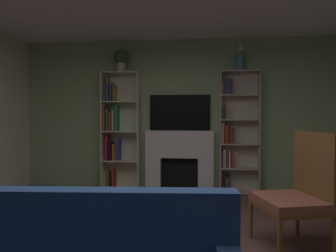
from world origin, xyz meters
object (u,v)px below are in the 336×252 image
Objects in this scene: potted_plant at (121,59)px; armchair at (299,191)px; fireplace at (179,159)px; bookshelf_left at (118,132)px; bookshelf_right at (235,134)px; coffee_table at (121,241)px; vase_with_flowers at (240,62)px; tv at (180,113)px.

armchair is at bearing -44.03° from potted_plant.
fireplace is at bearing 2.00° from potted_plant.
bookshelf_left is 1.32m from potted_plant.
fireplace is 1.07m from bookshelf_right.
coffee_table is (0.86, -3.33, -1.99)m from potted_plant.
vase_with_flowers is at bearing -2.06° from fireplace.
bookshelf_left reaches higher than fireplace.
tv is 2.67× the size of potted_plant.
armchair is at bearing -43.49° from bookshelf_left.
potted_plant is at bearing -178.00° from fireplace.
fireplace is at bearing 120.36° from armchair.
vase_with_flowers is (2.17, -0.03, 1.23)m from bookshelf_left.
fireplace is 0.83m from tv.
tv reaches higher than fireplace.
bookshelf_right is at bearing 71.23° from coffee_table.
potted_plant is at bearing 104.46° from coffee_table.
fireplace is 1.22m from bookshelf_left.
vase_with_flowers is at bearing -36.36° from bookshelf_right.
vase_with_flowers reaches higher than armchair.
potted_plant is at bearing 135.97° from armchair.
bookshelf_left is 3.56m from coffee_table.
tv is at bearing 176.21° from bookshelf_right.
bookshelf_left is (-1.13, -0.09, -0.36)m from tv.
coffee_table is at bearing -108.77° from bookshelf_right.
tv is at bearing 4.42° from bookshelf_left.
vase_with_flowers is (1.04, -0.12, 0.87)m from tv.
bookshelf_right is at bearing 143.64° from vase_with_flowers.
bookshelf_left is 5.21× the size of potted_plant.
bookshelf_right reaches higher than coffee_table.
coffee_table is (-1.15, -3.39, -0.66)m from bookshelf_right.
coffee_table is (-1.23, -3.33, -1.91)m from vase_with_flowers.
potted_plant reaches higher than coffee_table.
bookshelf_left is 1.80× the size of armchair.
tv is 0.92× the size of armchair.
fireplace is 1.73× the size of coffee_table.
fireplace is 2.06m from potted_plant.
coffee_table is at bearing -75.54° from potted_plant.
bookshelf_right is (0.97, -0.06, -0.37)m from tv.
vase_with_flowers is at bearing 98.82° from armchair.
fireplace is 3.38m from coffee_table.
bookshelf_right is (2.09, 0.02, -0.02)m from bookshelf_left.
tv is 1.37m from vase_with_flowers.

